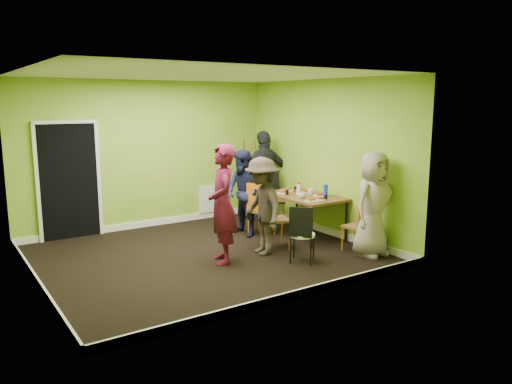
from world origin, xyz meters
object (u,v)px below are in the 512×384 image
chair_left_far (259,206)px  orange_bottle (296,191)px  dining_table (304,198)px  person_back_end (265,176)px  chair_bentwood (302,231)px  blue_bottle (326,191)px  chair_back_end (269,187)px  chair_front_end (360,222)px  person_left_near (262,206)px  person_left_far (243,193)px  thermos (299,189)px  person_front_end (373,204)px  person_standing (223,204)px  chair_left_near (271,214)px  easel (254,178)px

chair_left_far → orange_bottle: size_ratio=12.62×
dining_table → person_back_end: size_ratio=0.82×
chair_left_far → chair_bentwood: chair_left_far is taller
chair_left_far → blue_bottle: bearing=28.8°
chair_back_end → chair_front_end: size_ratio=1.17×
orange_bottle → person_left_near: (-1.24, -0.69, -0.01)m
orange_bottle → person_left_far: bearing=155.2°
chair_bentwood → chair_front_end: bearing=43.0°
thermos → person_left_far: person_left_far is taller
person_front_end → chair_front_end: bearing=93.2°
person_left_near → person_front_end: person_front_end is taller
chair_bentwood → blue_bottle: blue_bottle is taller
chair_back_end → blue_bottle: 1.51m
dining_table → chair_left_far: (-0.68, 0.43, -0.15)m
person_standing → dining_table: bearing=126.1°
person_left_near → chair_left_near: bearing=128.9°
thermos → blue_bottle: bearing=-54.3°
chair_front_end → chair_bentwood: bearing=171.0°
chair_bentwood → person_front_end: (1.16, -0.32, 0.34)m
dining_table → chair_left_far: size_ratio=1.53×
chair_left_far → thermos: bearing=39.2°
person_left_far → person_back_end: size_ratio=0.85×
orange_bottle → person_back_end: size_ratio=0.04×
chair_front_end → orange_bottle: 1.54m
orange_bottle → thermos: bearing=-112.3°
orange_bottle → person_left_near: 1.42m
easel → chair_left_near: bearing=-116.8°
chair_bentwood → person_back_end: 2.81m
person_back_end → person_left_near: bearing=60.2°
chair_front_end → person_standing: size_ratio=0.49×
easel → person_left_far: (-1.01, -1.17, -0.05)m
thermos → person_back_end: (0.14, 1.28, 0.07)m
person_standing → chair_bentwood: bearing=76.7°
dining_table → person_front_end: size_ratio=0.91×
chair_left_far → chair_left_near: (-0.27, -0.74, 0.03)m
chair_back_end → person_back_end: 0.26m
blue_bottle → person_standing: size_ratio=0.12×
person_left_near → chair_left_far: bearing=156.7°
chair_back_end → person_left_far: 1.11m
dining_table → orange_bottle: size_ratio=19.36×
person_left_far → person_back_end: (0.98, 0.74, 0.13)m
chair_front_end → easel: easel is taller
chair_front_end → chair_left_far: bearing=111.1°
chair_bentwood → easel: bearing=117.8°
chair_left_near → person_left_far: (0.05, 0.94, 0.20)m
blue_bottle → person_back_end: (-0.15, 1.68, 0.06)m
person_standing → person_back_end: person_back_end is taller
chair_left_near → orange_bottle: 1.10m
chair_left_near → person_standing: size_ratio=0.58×
chair_bentwood → person_left_far: bearing=135.0°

